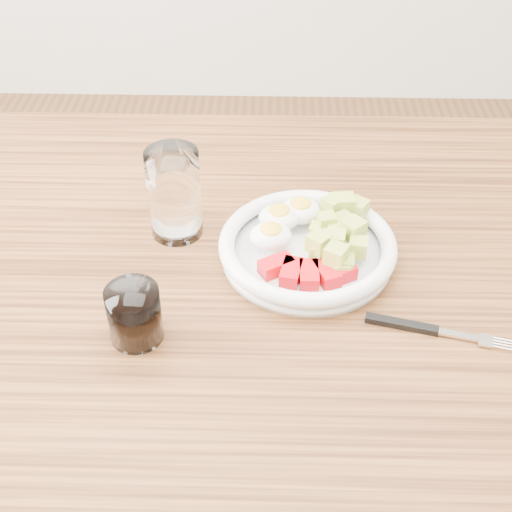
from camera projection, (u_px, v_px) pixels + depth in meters
The scene contains 5 objects.
dining_table at pixel (263, 329), 1.04m from camera, with size 1.50×0.90×0.77m.
bowl at pixel (308, 245), 0.99m from camera, with size 0.25×0.25×0.06m.
fork at pixel (422, 328), 0.90m from camera, with size 0.19×0.06×0.01m.
water_glass at pixel (174, 194), 1.01m from camera, with size 0.08×0.08×0.14m, color white.
coffee_glass at pixel (135, 315), 0.87m from camera, with size 0.07×0.07×0.08m.
Camera 1 is at (0.01, -0.73, 1.42)m, focal length 50.00 mm.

